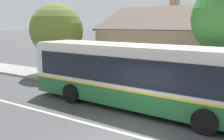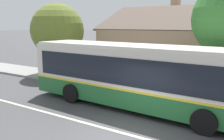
% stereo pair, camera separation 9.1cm
% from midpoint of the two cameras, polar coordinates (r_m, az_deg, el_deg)
% --- Properties ---
extents(ground_plane, '(300.00, 300.00, 0.00)m').
position_cam_midpoint_polar(ground_plane, '(9.67, 3.25, -14.33)').
color(ground_plane, '#424244').
extents(sidewalk_far, '(60.00, 3.00, 0.15)m').
position_cam_midpoint_polar(sidewalk_far, '(14.86, 14.87, -5.45)').
color(sidewalk_far, gray).
rests_on(sidewalk_far, ground).
extents(lane_divider_stripe, '(60.00, 0.16, 0.01)m').
position_cam_midpoint_polar(lane_divider_stripe, '(9.67, 3.25, -14.31)').
color(lane_divider_stripe, beige).
rests_on(lane_divider_stripe, ground).
extents(transit_bus, '(11.72, 3.06, 3.08)m').
position_cam_midpoint_polar(transit_bus, '(12.07, 5.94, -1.05)').
color(transit_bus, '#236633').
rests_on(transit_bus, ground).
extents(bench_by_building, '(1.67, 0.51, 0.94)m').
position_cam_midpoint_polar(bench_by_building, '(19.18, -13.12, -0.32)').
color(bench_by_building, brown).
rests_on(bench_by_building, sidewalk_far).
extents(street_tree_secondary, '(4.18, 4.18, 5.67)m').
position_cam_midpoint_polar(street_tree_secondary, '(20.40, -12.16, 8.41)').
color(street_tree_secondary, '#4C3828').
rests_on(street_tree_secondary, ground).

